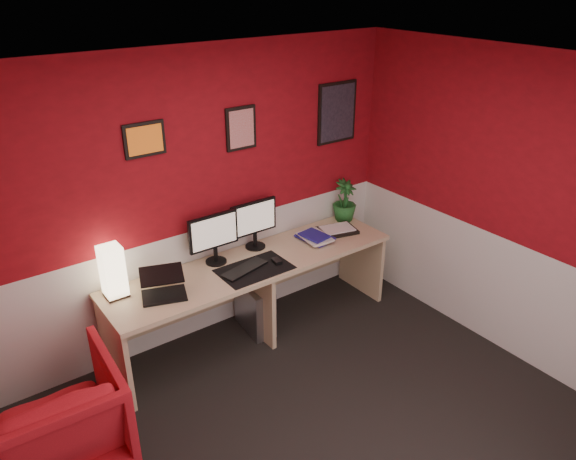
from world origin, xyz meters
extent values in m
cube|color=black|center=(0.00, 0.00, 0.00)|extent=(4.00, 3.50, 0.01)
cube|color=white|center=(0.00, 0.00, 2.50)|extent=(4.00, 3.50, 0.01)
cube|color=maroon|center=(0.00, 1.75, 1.25)|extent=(4.00, 0.01, 2.50)
cube|color=maroon|center=(2.00, 0.00, 1.25)|extent=(0.01, 3.50, 2.50)
cube|color=silver|center=(0.00, 1.75, 0.50)|extent=(4.00, 0.01, 1.00)
cube|color=silver|center=(2.00, 0.00, 0.50)|extent=(0.01, 3.50, 1.00)
cube|color=#CEB184|center=(0.39, 1.41, 0.36)|extent=(2.60, 0.65, 0.73)
cube|color=#FFE5B2|center=(-0.75, 1.58, 0.93)|extent=(0.16, 0.16, 0.40)
cube|color=black|center=(-0.46, 1.35, 0.84)|extent=(0.39, 0.33, 0.22)
cube|color=black|center=(0.13, 1.59, 1.02)|extent=(0.45, 0.06, 0.58)
cube|color=black|center=(0.55, 1.63, 1.02)|extent=(0.45, 0.06, 0.58)
cube|color=black|center=(0.32, 1.30, 0.73)|extent=(0.60, 0.38, 0.01)
cube|color=black|center=(0.25, 1.33, 0.74)|extent=(0.44, 0.23, 0.02)
cube|color=black|center=(0.53, 1.27, 0.75)|extent=(0.07, 0.11, 0.03)
imported|color=navy|center=(0.96, 1.42, 0.74)|extent=(0.28, 0.35, 0.03)
imported|color=silver|center=(0.94, 1.42, 0.77)|extent=(0.26, 0.34, 0.02)
imported|color=navy|center=(0.94, 1.39, 0.79)|extent=(0.22, 0.27, 0.02)
cube|color=black|center=(1.34, 1.43, 0.74)|extent=(0.40, 0.33, 0.03)
imported|color=#19591E|center=(1.58, 1.60, 0.94)|extent=(0.25, 0.25, 0.41)
cube|color=#99999E|center=(0.42, 1.47, 0.23)|extent=(0.24, 0.47, 0.45)
imported|color=red|center=(-1.44, 0.95, 0.38)|extent=(0.84, 0.87, 0.75)
cube|color=orange|center=(-0.33, 1.74, 1.85)|extent=(0.32, 0.02, 0.26)
cube|color=red|center=(0.51, 1.74, 1.80)|extent=(0.28, 0.02, 0.36)
cube|color=black|center=(1.55, 1.74, 1.78)|extent=(0.44, 0.02, 0.56)
camera|label=1|loc=(-1.81, -2.09, 3.02)|focal=34.46mm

